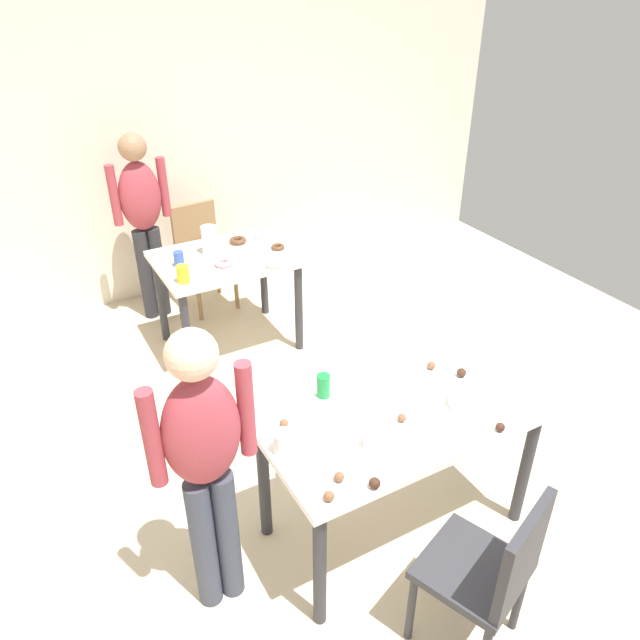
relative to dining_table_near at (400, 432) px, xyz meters
The scene contains 29 objects.
ground_plane 0.65m from the dining_table_near, 128.61° to the left, with size 6.40×6.40×0.00m, color beige.
wall_back 3.31m from the dining_table_near, 90.59° to the left, with size 6.40×0.10×2.60m, color beige.
dining_table_near is the anchor object (origin of this frame).
dining_table_far 2.07m from the dining_table_near, 91.97° to the left, with size 0.98×0.75×0.75m.
chair_near_table 0.73m from the dining_table_near, 94.06° to the right, with size 0.52×0.52×0.87m.
chair_far_table 2.80m from the dining_table_near, 90.21° to the left, with size 0.44×0.44×0.87m.
person_girl_near 0.97m from the dining_table_near, behind, with size 0.45×0.21×1.48m.
person_adult_far 2.85m from the dining_table_near, 99.02° to the left, with size 0.45×0.21×1.52m.
mixing_bowl 0.36m from the dining_table_near, 17.19° to the right, with size 0.19×0.19×0.07m, color white.
soda_can 0.43m from the dining_table_near, 128.68° to the left, with size 0.07×0.07×0.12m, color #198438.
fork_near 0.22m from the dining_table_near, 122.66° to the right, with size 0.17×0.02×0.01m, color silver.
cup_near_0 0.30m from the dining_table_near, 154.61° to the right, with size 0.08×0.08×0.11m, color white.
cup_near_1 0.62m from the dining_table_near, behind, with size 0.09×0.09×0.11m, color white.
cake_ball_0 0.64m from the dining_table_near, 153.14° to the right, with size 0.05×0.05×0.05m, color brown.
cake_ball_1 0.50m from the dining_table_near, 139.03° to the right, with size 0.05×0.05×0.05m, color #3D2319.
cake_ball_2 0.13m from the dining_table_near, 126.01° to the right, with size 0.04×0.04×0.04m, color brown.
cake_ball_3 0.57m from the dining_table_near, 159.12° to the left, with size 0.04×0.04×0.04m, color brown.
cake_ball_4 0.44m from the dining_table_near, 33.02° to the left, with size 0.04×0.04×0.04m, color brown.
cake_ball_5 0.53m from the dining_table_near, 155.55° to the right, with size 0.04×0.04×0.04m, color brown.
cake_ball_6 0.48m from the dining_table_near, 12.82° to the left, with size 0.05×0.05×0.05m, color #3D2319.
cake_ball_7 0.47m from the dining_table_near, 43.32° to the right, with size 0.04×0.04×0.04m, color #3D2319.
pitcher_far 2.19m from the dining_table_near, 93.66° to the left, with size 0.11×0.11×0.20m, color white.
cup_far_0 1.89m from the dining_table_near, 104.12° to the left, with size 0.09×0.09×0.12m, color yellow.
cup_far_1 2.12m from the dining_table_near, 101.09° to the left, with size 0.07×0.07×0.11m, color #3351B2.
donut_far_0 2.27m from the dining_table_near, 82.42° to the left, with size 0.11×0.11×0.03m, color white.
donut_far_1 1.76m from the dining_table_near, 84.45° to the left, with size 0.12×0.12×0.04m, color white.
donut_far_2 2.25m from the dining_table_near, 87.34° to the left, with size 0.13×0.13×0.04m, color brown.
donut_far_3 2.03m from the dining_table_near, 80.92° to the left, with size 0.10×0.10×0.03m, color brown.
donut_far_4 1.94m from the dining_table_near, 93.87° to the left, with size 0.14×0.14×0.04m, color pink.
Camera 1 is at (-1.40, -1.81, 2.62)m, focal length 34.30 mm.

